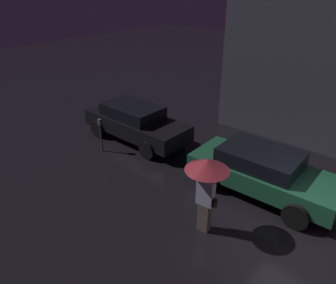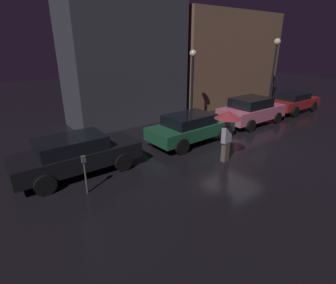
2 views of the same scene
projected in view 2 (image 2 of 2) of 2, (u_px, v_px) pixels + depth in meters
The scene contains 11 objects.
ground_plane at pixel (236, 141), 12.80m from camera, with size 60.00×60.00×0.00m, color black.
building_facade_left at pixel (124, 24), 14.40m from camera, with size 6.83×3.00×10.93m.
building_facade_right at pixel (225, 59), 20.06m from camera, with size 9.54×3.00×6.65m.
parked_car_black at pixel (76, 154), 9.46m from camera, with size 4.48×1.89×1.43m.
parked_car_green at pixel (191, 127), 12.48m from camera, with size 4.40×1.96×1.39m.
parked_car_pink at pixel (251, 110), 15.33m from camera, with size 4.20×2.06×1.57m.
parked_car_red at pixel (293, 101), 18.07m from camera, with size 4.04×1.97×1.32m.
pedestrian_with_umbrella at pixel (228, 122), 10.12m from camera, with size 1.08×1.08×2.10m.
parking_meter at pixel (85, 170), 8.16m from camera, with size 0.12×0.10×1.29m.
street_lamp_near at pixel (192, 75), 14.69m from camera, with size 0.39×0.39×4.17m.
street_lamp_far at pixel (275, 57), 19.04m from camera, with size 0.47×0.47×4.82m.
Camera 2 is at (-9.92, -7.48, 4.54)m, focal length 28.00 mm.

